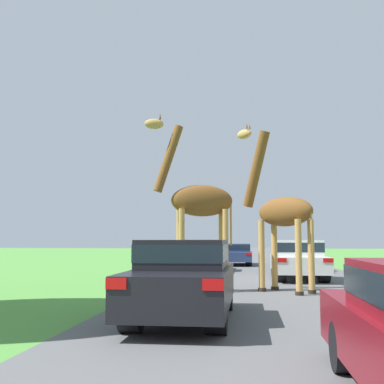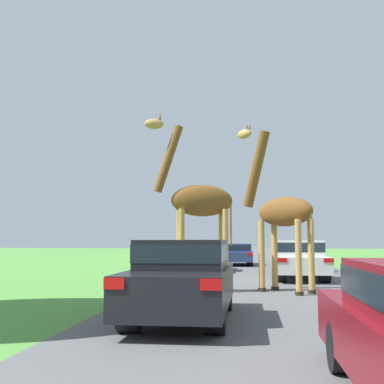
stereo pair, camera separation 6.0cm
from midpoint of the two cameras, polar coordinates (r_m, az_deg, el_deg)
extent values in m
cube|color=#5B5B5E|center=(29.78, 8.08, -8.46)|extent=(7.56, 120.00, 0.00)
cylinder|color=tan|center=(13.72, -1.37, -6.95)|extent=(0.17, 0.17, 2.38)
cylinder|color=#2D2319|center=(13.80, -1.38, -11.69)|extent=(0.22, 0.22, 0.10)
cylinder|color=tan|center=(14.22, -1.65, -6.90)|extent=(0.17, 0.17, 2.38)
cylinder|color=#2D2319|center=(14.29, -1.67, -11.48)|extent=(0.22, 0.22, 0.10)
cylinder|color=tan|center=(13.96, 3.88, -6.91)|extent=(0.17, 0.17, 2.38)
cylinder|color=#2D2319|center=(14.03, 3.91, -11.58)|extent=(0.22, 0.22, 0.10)
cylinder|color=tan|center=(14.45, 3.41, -6.87)|extent=(0.17, 0.17, 2.38)
cylinder|color=#2D2319|center=(14.52, 3.44, -11.38)|extent=(0.22, 0.22, 0.10)
ellipsoid|color=brown|center=(14.11, 1.07, -1.03)|extent=(1.92, 1.07, 0.92)
cylinder|color=brown|center=(14.12, -2.94, 3.99)|extent=(0.91, 0.49, 2.02)
ellipsoid|color=tan|center=(14.28, -4.64, 8.05)|extent=(0.60, 0.39, 0.30)
cylinder|color=tan|center=(14.26, 4.52, -3.70)|extent=(0.06, 0.06, 1.31)
cone|color=brown|center=(14.29, -3.93, 8.99)|extent=(0.07, 0.07, 0.16)
cone|color=brown|center=(14.41, -3.98, 8.86)|extent=(0.07, 0.07, 0.16)
cylinder|color=tan|center=(14.30, 8.14, -7.47)|extent=(0.18, 0.18, 2.07)
cylinder|color=#2D2319|center=(14.37, 8.19, -11.38)|extent=(0.23, 0.23, 0.11)
cylinder|color=tan|center=(14.76, 9.63, -7.39)|extent=(0.18, 0.18, 2.07)
cylinder|color=#2D2319|center=(14.83, 9.69, -11.18)|extent=(0.23, 0.23, 0.11)
cylinder|color=tan|center=(13.51, 12.40, -7.51)|extent=(0.18, 0.18, 2.07)
cylinder|color=#2D2319|center=(13.58, 12.49, -11.65)|extent=(0.23, 0.23, 0.11)
cylinder|color=tan|center=(14.00, 13.83, -7.41)|extent=(0.18, 0.18, 2.07)
cylinder|color=#2D2319|center=(14.06, 13.92, -11.40)|extent=(0.23, 0.23, 0.11)
ellipsoid|color=brown|center=(14.14, 10.86, -2.32)|extent=(1.85, 1.75, 0.85)
cylinder|color=brown|center=(14.94, 7.51, 2.70)|extent=(0.98, 0.91, 2.35)
ellipsoid|color=tan|center=(15.46, 6.09, 6.83)|extent=(0.58, 0.55, 0.30)
cylinder|color=tan|center=(13.61, 13.86, -4.53)|extent=(0.06, 0.06, 1.14)
cone|color=brown|center=(15.36, 6.39, 7.80)|extent=(0.07, 0.07, 0.16)
cone|color=brown|center=(15.45, 6.72, 7.72)|extent=(0.07, 0.07, 0.16)
cylinder|color=black|center=(6.02, 17.91, -17.11)|extent=(0.38, 0.57, 0.57)
cube|color=#144C28|center=(24.04, 12.38, -7.70)|extent=(1.78, 3.91, 0.58)
cube|color=#144C28|center=(24.02, 12.35, -6.34)|extent=(1.60, 1.76, 0.56)
cube|color=#19232D|center=(24.02, 12.35, -6.27)|extent=(1.62, 1.78, 0.34)
cube|color=red|center=(22.02, 10.97, -7.39)|extent=(0.32, 0.03, 0.14)
cube|color=red|center=(22.17, 14.77, -7.30)|extent=(0.32, 0.03, 0.14)
cylinder|color=black|center=(25.16, 10.49, -8.17)|extent=(0.36, 0.70, 0.70)
cylinder|color=black|center=(25.29, 13.74, -8.09)|extent=(0.36, 0.70, 0.70)
cylinder|color=black|center=(22.82, 10.89, -8.44)|extent=(0.36, 0.70, 0.70)
cylinder|color=black|center=(22.97, 14.47, -8.34)|extent=(0.36, 0.70, 0.70)
cube|color=silver|center=(18.87, 12.37, -8.26)|extent=(1.88, 4.44, 0.59)
cube|color=silver|center=(18.85, 12.33, -6.48)|extent=(1.69, 2.00, 0.58)
cube|color=#19232D|center=(18.85, 12.33, -6.40)|extent=(1.71, 2.02, 0.35)
cube|color=red|center=(16.58, 10.46, -7.95)|extent=(0.34, 0.03, 0.14)
cube|color=red|center=(16.75, 15.76, -7.81)|extent=(0.34, 0.03, 0.14)
cylinder|color=black|center=(20.15, 9.85, -8.82)|extent=(0.38, 0.72, 0.72)
cylinder|color=black|center=(20.29, 14.14, -8.71)|extent=(0.38, 0.72, 0.72)
cylinder|color=black|center=(17.50, 10.35, -9.31)|extent=(0.38, 0.72, 0.72)
cylinder|color=black|center=(17.66, 15.27, -9.17)|extent=(0.38, 0.72, 0.72)
cube|color=gray|center=(23.34, 1.00, -7.89)|extent=(1.99, 4.07, 0.68)
cube|color=gray|center=(23.32, 0.99, -6.35)|extent=(1.80, 1.83, 0.58)
cube|color=#19232D|center=(23.32, 0.99, -6.28)|extent=(1.82, 1.85, 0.35)
cube|color=red|center=(21.40, -1.74, -7.45)|extent=(0.36, 0.03, 0.16)
cube|color=red|center=(21.22, 2.67, -7.46)|extent=(0.36, 0.03, 0.16)
cylinder|color=black|center=(24.65, -0.59, -8.46)|extent=(0.40, 0.57, 0.57)
cylinder|color=black|center=(24.50, 3.16, -8.47)|extent=(0.40, 0.57, 0.57)
cylinder|color=black|center=(22.23, -1.38, -8.77)|extent=(0.40, 0.57, 0.57)
cylinder|color=black|center=(22.07, 2.77, -8.79)|extent=(0.40, 0.57, 0.57)
cube|color=navy|center=(28.80, 5.18, -7.56)|extent=(1.84, 4.54, 0.53)
cube|color=navy|center=(28.78, 5.17, -6.58)|extent=(1.66, 2.05, 0.46)
cube|color=#19232D|center=(28.78, 5.17, -6.53)|extent=(1.68, 2.07, 0.27)
cube|color=red|center=(26.54, 3.40, -7.33)|extent=(0.33, 0.03, 0.13)
cube|color=red|center=(26.50, 6.69, -7.31)|extent=(0.33, 0.03, 0.13)
cylinder|color=black|center=(30.19, 3.83, -7.89)|extent=(0.37, 0.61, 0.61)
cylinder|color=black|center=(30.16, 6.66, -7.87)|extent=(0.37, 0.61, 0.61)
cylinder|color=black|center=(27.47, 3.55, -8.12)|extent=(0.37, 0.61, 0.61)
cylinder|color=black|center=(27.43, 6.66, -8.09)|extent=(0.37, 0.61, 0.61)
cube|color=black|center=(9.27, -1.11, -11.12)|extent=(1.73, 4.45, 0.69)
cube|color=black|center=(9.23, -1.10, -7.34)|extent=(1.55, 2.00, 0.53)
cube|color=#19232D|center=(9.23, -1.10, -7.18)|extent=(1.57, 2.02, 0.32)
cube|color=red|center=(7.20, -9.23, -10.67)|extent=(0.31, 0.03, 0.17)
cube|color=red|center=(6.96, 2.27, -10.92)|extent=(0.31, 0.03, 0.17)
cylinder|color=black|center=(10.72, -3.87, -11.96)|extent=(0.35, 0.65, 0.65)
cylinder|color=black|center=(10.56, 3.69, -12.06)|extent=(0.35, 0.65, 0.65)
cylinder|color=black|center=(8.13, -7.39, -13.97)|extent=(0.35, 0.65, 0.65)
cylinder|color=black|center=(7.92, 2.66, -14.23)|extent=(0.35, 0.65, 0.65)
camera|label=1|loc=(0.03, -90.12, 0.01)|focal=45.00mm
camera|label=2|loc=(0.03, 89.88, -0.01)|focal=45.00mm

